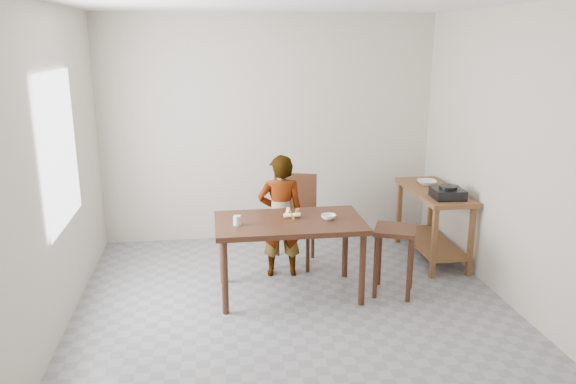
{
  "coord_description": "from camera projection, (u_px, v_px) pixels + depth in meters",
  "views": [
    {
      "loc": [
        -0.72,
        -4.67,
        2.4
      ],
      "look_at": [
        0.0,
        0.4,
        1.0
      ],
      "focal_mm": 35.0,
      "sensor_mm": 36.0,
      "label": 1
    }
  ],
  "objects": [
    {
      "name": "floor",
      "position": [
        294.0,
        309.0,
        5.2
      ],
      "size": [
        4.0,
        4.0,
        0.04
      ],
      "primitive_type": "cube",
      "color": "slate",
      "rests_on": "ground"
    },
    {
      "name": "wall_back",
      "position": [
        269.0,
        129.0,
        6.77
      ],
      "size": [
        4.0,
        0.04,
        2.7
      ],
      "primitive_type": "cube",
      "color": "beige",
      "rests_on": "ground"
    },
    {
      "name": "wall_front",
      "position": [
        354.0,
        248.0,
        2.91
      ],
      "size": [
        4.0,
        0.04,
        2.7
      ],
      "primitive_type": "cube",
      "color": "beige",
      "rests_on": "ground"
    },
    {
      "name": "wall_left",
      "position": [
        50.0,
        173.0,
        4.56
      ],
      "size": [
        0.04,
        4.0,
        2.7
      ],
      "primitive_type": "cube",
      "color": "beige",
      "rests_on": "ground"
    },
    {
      "name": "wall_right",
      "position": [
        513.0,
        158.0,
        5.11
      ],
      "size": [
        0.04,
        4.0,
        2.7
      ],
      "primitive_type": "cube",
      "color": "beige",
      "rests_on": "ground"
    },
    {
      "name": "window_pane",
      "position": [
        60.0,
        150.0,
        4.72
      ],
      "size": [
        0.02,
        1.1,
        1.3
      ],
      "primitive_type": "cube",
      "color": "white",
      "rests_on": "wall_left"
    },
    {
      "name": "dining_table",
      "position": [
        289.0,
        257.0,
        5.38
      ],
      "size": [
        1.4,
        0.8,
        0.75
      ],
      "primitive_type": null,
      "color": "#381D11",
      "rests_on": "floor"
    },
    {
      "name": "prep_counter",
      "position": [
        432.0,
        224.0,
        6.28
      ],
      "size": [
        0.5,
        1.2,
        0.8
      ],
      "primitive_type": null,
      "color": "brown",
      "rests_on": "floor"
    },
    {
      "name": "child",
      "position": [
        281.0,
        216.0,
        5.76
      ],
      "size": [
        0.49,
        0.34,
        1.29
      ],
      "primitive_type": "imported",
      "rotation": [
        0.0,
        0.0,
        3.08
      ],
      "color": "white",
      "rests_on": "floor"
    },
    {
      "name": "dining_chair",
      "position": [
        292.0,
        221.0,
        6.09
      ],
      "size": [
        0.59,
        0.59,
        0.97
      ],
      "primitive_type": null,
      "rotation": [
        0.0,
        0.0,
        -0.31
      ],
      "color": "#381D11",
      "rests_on": "floor"
    },
    {
      "name": "stool",
      "position": [
        394.0,
        261.0,
        5.41
      ],
      "size": [
        0.5,
        0.5,
        0.67
      ],
      "primitive_type": null,
      "rotation": [
        0.0,
        0.0,
        -0.41
      ],
      "color": "#381D11",
      "rests_on": "floor"
    },
    {
      "name": "glass_tumbler",
      "position": [
        237.0,
        220.0,
        5.14
      ],
      "size": [
        0.09,
        0.09,
        0.09
      ],
      "primitive_type": "cylinder",
      "rotation": [
        0.0,
        0.0,
        -0.33
      ],
      "color": "silver",
      "rests_on": "dining_table"
    },
    {
      "name": "small_bowl",
      "position": [
        328.0,
        217.0,
        5.31
      ],
      "size": [
        0.19,
        0.19,
        0.05
      ],
      "primitive_type": "imported",
      "rotation": [
        0.0,
        0.0,
        0.41
      ],
      "color": "silver",
      "rests_on": "dining_table"
    },
    {
      "name": "banana",
      "position": [
        292.0,
        215.0,
        5.34
      ],
      "size": [
        0.21,
        0.16,
        0.07
      ],
      "primitive_type": null,
      "rotation": [
        0.0,
        0.0,
        -0.17
      ],
      "color": "gold",
      "rests_on": "dining_table"
    },
    {
      "name": "serving_bowl",
      "position": [
        427.0,
        183.0,
        6.36
      ],
      "size": [
        0.26,
        0.26,
        0.06
      ],
      "primitive_type": "imported",
      "rotation": [
        0.0,
        0.0,
        -0.19
      ],
      "color": "silver",
      "rests_on": "prep_counter"
    },
    {
      "name": "gas_burner",
      "position": [
        448.0,
        193.0,
        5.83
      ],
      "size": [
        0.33,
        0.33,
        0.1
      ],
      "primitive_type": "cube",
      "rotation": [
        0.0,
        0.0,
        -0.06
      ],
      "color": "black",
      "rests_on": "prep_counter"
    }
  ]
}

